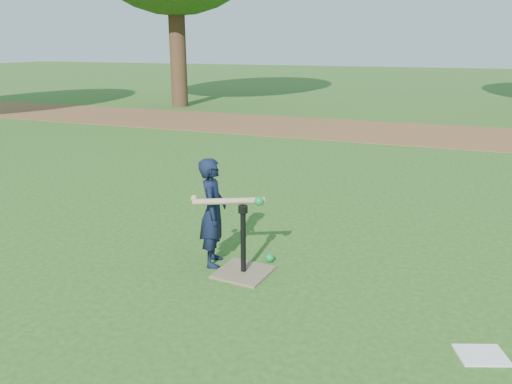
% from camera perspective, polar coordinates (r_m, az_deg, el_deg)
% --- Properties ---
extents(ground, '(80.00, 80.00, 0.00)m').
position_cam_1_polar(ground, '(4.71, -4.77, -7.27)').
color(ground, '#285116').
rests_on(ground, ground).
extents(dirt_strip, '(24.00, 3.00, 0.01)m').
position_cam_1_polar(dirt_strip, '(11.68, 11.51, 6.96)').
color(dirt_strip, brown).
rests_on(dirt_strip, ground).
extents(child, '(0.33, 0.41, 0.97)m').
position_cam_1_polar(child, '(4.38, -4.95, -2.33)').
color(child, black).
rests_on(child, ground).
extents(wiffle_ball_ground, '(0.08, 0.08, 0.08)m').
position_cam_1_polar(wiffle_ball_ground, '(4.56, 1.56, -7.53)').
color(wiffle_ball_ground, '#0C8637').
rests_on(wiffle_ball_ground, ground).
extents(clipboard, '(0.36, 0.32, 0.01)m').
position_cam_1_polar(clipboard, '(3.63, 24.37, -16.62)').
color(clipboard, white).
rests_on(clipboard, ground).
extents(batting_tee, '(0.47, 0.47, 0.61)m').
position_cam_1_polar(batting_tee, '(4.31, -1.45, -7.96)').
color(batting_tee, '#77664C').
rests_on(batting_tee, ground).
extents(swing_action, '(0.61, 0.31, 0.08)m').
position_cam_1_polar(swing_action, '(4.15, -2.83, -1.02)').
color(swing_action, tan).
rests_on(swing_action, ground).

